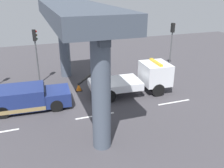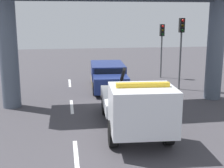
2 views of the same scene
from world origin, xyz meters
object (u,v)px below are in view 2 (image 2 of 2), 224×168
(towed_van_green, at_px, (108,77))
(traffic_light_far, at_px, (181,38))
(traffic_cone_orange, at_px, (151,98))
(tow_truck_white, at_px, (136,106))
(traffic_light_near, at_px, (162,39))

(towed_van_green, distance_m, traffic_light_far, 5.39)
(towed_van_green, xyz_separation_m, traffic_light_far, (1.08, 4.60, 2.58))
(traffic_cone_orange, bearing_deg, tow_truck_white, -23.57)
(traffic_cone_orange, bearing_deg, traffic_light_near, 158.28)
(traffic_light_near, bearing_deg, traffic_light_far, 0.00)
(tow_truck_white, xyz_separation_m, traffic_light_far, (-7.25, 4.65, 2.16))
(towed_van_green, distance_m, traffic_light_near, 5.89)
(tow_truck_white, bearing_deg, traffic_light_near, 157.55)
(towed_van_green, bearing_deg, traffic_light_near, 122.36)
(tow_truck_white, xyz_separation_m, traffic_light_near, (-11.25, 4.65, 1.82))
(tow_truck_white, xyz_separation_m, towed_van_green, (-8.34, 0.05, -0.42))
(tow_truck_white, distance_m, towed_van_green, 8.35)
(traffic_light_far, bearing_deg, traffic_light_near, -180.00)
(traffic_light_near, height_order, traffic_light_far, traffic_light_far)
(traffic_light_far, relative_size, traffic_cone_orange, 7.61)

